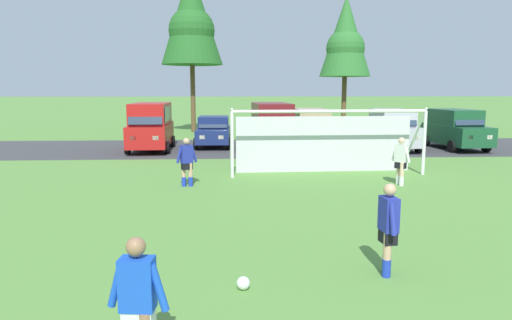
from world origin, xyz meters
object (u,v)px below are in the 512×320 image
Objects in this scene: soccer_ball at (243,283)px; parked_car_slot_center at (311,127)px; player_striker_near at (187,162)px; parked_car_slot_center_left at (272,125)px; parked_car_slot_left at (214,131)px; player_defender_far at (388,229)px; parked_car_slot_center_right at (392,129)px; soccer_goal at (325,140)px; parked_car_slot_right at (455,129)px; player_midfield_center at (401,161)px; player_winger_left at (138,307)px; parked_car_slot_far_left at (151,125)px.

parked_car_slot_center reaches higher than soccer_ball.
parked_car_slot_center_left is (3.66, 9.27, 0.52)m from player_striker_near.
parked_car_slot_left is at bearing 87.48° from player_striker_near.
player_defender_far is 18.10m from parked_car_slot_center_right.
soccer_goal is 11.03m from parked_car_slot_right.
player_midfield_center is (7.25, -0.18, 0.00)m from player_striker_near.
parked_car_slot_right is at bearing 0.21° from parked_car_slot_center_right.
player_winger_left is 0.34× the size of parked_car_slot_center_left.
soccer_ball is 0.13× the size of player_winger_left.
player_striker_near and player_winger_left have the same top height.
parked_car_slot_left is at bearing 24.28° from parked_car_slot_far_left.
parked_car_slot_center and parked_car_slot_right have the same top height.
player_striker_near is 13.84m from parked_car_slot_center_right.
parked_car_slot_center_left reaches higher than player_defender_far.
player_striker_near is at bearing 101.55° from soccer_ball.
parked_car_slot_center_left is 1.05× the size of parked_car_slot_center.
parked_car_slot_center_right is 3.50m from parked_car_slot_right.
player_winger_left is at bearing -104.65° from parked_car_slot_center.
parked_car_slot_far_left is 3.63m from parked_car_slot_left.
soccer_goal reaches higher than parked_car_slot_center_left.
soccer_goal is at bearing 24.81° from player_striker_near.
player_striker_near is 12.28m from parked_car_slot_center.
player_striker_near is 1.00× the size of player_winger_left.
parked_car_slot_left is 5.53m from parked_car_slot_center.
player_striker_near is 1.00× the size of player_defender_far.
parked_car_slot_center_right is at bearing 63.68° from player_winger_left.
parked_car_slot_far_left reaches higher than soccer_ball.
parked_car_slot_right is at bearing 55.56° from player_midfield_center.
soccer_ball is 0.13× the size of player_striker_near.
player_defender_far is 18.69m from parked_car_slot_far_left.
soccer_goal is (3.47, 10.66, 1.18)m from soccer_ball.
parked_car_slot_far_left reaches higher than parked_car_slot_right.
soccer_goal is at bearing 71.98° from soccer_ball.
parked_car_slot_center_right is at bearing -179.79° from parked_car_slot_right.
soccer_ball is at bearing -124.45° from parked_car_slot_right.
soccer_ball is at bearing -96.41° from parked_car_slot_center_left.
soccer_goal is at bearing 69.96° from player_winger_left.
player_winger_left is 22.08m from parked_car_slot_center_right.
parked_car_slot_left is at bearing 89.93° from player_winger_left.
parked_car_slot_far_left is (-7.95, 7.15, 0.05)m from soccer_goal.
soccer_ball is 0.05× the size of parked_car_slot_center_left.
parked_car_slot_center is at bearing 77.20° from soccer_ball.
player_midfield_center is at bearing 55.54° from soccer_ball.
soccer_goal is at bearing -126.40° from parked_car_slot_center_right.
soccer_goal is at bearing 84.79° from player_defender_far.
parked_car_slot_left is at bearing 176.83° from parked_car_slot_center.
player_striker_near is 0.34× the size of parked_car_slot_center_left.
soccer_ball is at bearing -75.86° from parked_car_slot_far_left.
parked_car_slot_far_left is at bearing 104.14° from soccer_ball.
soccer_ball is 2.64m from player_winger_left.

